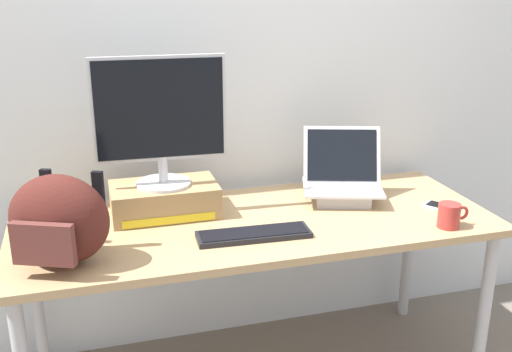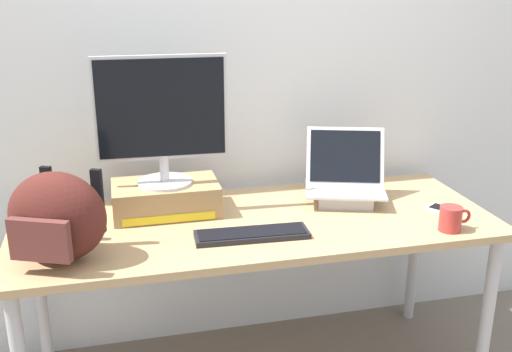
% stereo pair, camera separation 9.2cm
% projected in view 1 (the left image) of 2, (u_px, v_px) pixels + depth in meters
% --- Properties ---
extents(back_wall, '(7.00, 0.10, 2.60)m').
position_uv_depth(back_wall, '(226.00, 59.00, 2.60)').
color(back_wall, silver).
rests_on(back_wall, ground).
extents(desk, '(1.86, 0.73, 0.74)m').
position_uv_depth(desk, '(256.00, 236.00, 2.38)').
color(desk, tan).
rests_on(desk, ground).
extents(toner_box_yellow, '(0.42, 0.25, 0.12)m').
position_uv_depth(toner_box_yellow, '(165.00, 199.00, 2.39)').
color(toner_box_yellow, '#A88456').
rests_on(toner_box_yellow, desk).
extents(desktop_monitor, '(0.51, 0.22, 0.50)m').
position_uv_depth(desktop_monitor, '(160.00, 119.00, 2.29)').
color(desktop_monitor, silver).
rests_on(desktop_monitor, toner_box_yellow).
extents(open_laptop, '(0.39, 0.34, 0.29)m').
position_uv_depth(open_laptop, '(342.00, 186.00, 2.54)').
color(open_laptop, '#ADADB2').
rests_on(open_laptop, desk).
extents(external_keyboard, '(0.42, 0.14, 0.02)m').
position_uv_depth(external_keyboard, '(254.00, 234.00, 2.19)').
color(external_keyboard, black).
rests_on(external_keyboard, desk).
extents(messenger_backpack, '(0.39, 0.33, 0.31)m').
position_uv_depth(messenger_backpack, '(59.00, 220.00, 1.96)').
color(messenger_backpack, '#4C1E19').
rests_on(messenger_backpack, desk).
extents(coffee_mug, '(0.13, 0.08, 0.09)m').
position_uv_depth(coffee_mug, '(450.00, 215.00, 2.27)').
color(coffee_mug, '#B2332D').
rests_on(coffee_mug, desk).
extents(cell_phone, '(0.13, 0.15, 0.01)m').
position_uv_depth(cell_phone, '(440.00, 207.00, 2.47)').
color(cell_phone, silver).
rests_on(cell_phone, desk).
extents(plush_toy, '(0.11, 0.11, 0.11)m').
position_uv_depth(plush_toy, '(24.00, 227.00, 2.15)').
color(plush_toy, '#56B256').
rests_on(plush_toy, desk).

